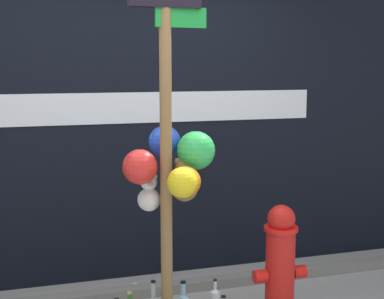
{
  "coord_description": "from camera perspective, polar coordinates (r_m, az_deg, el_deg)",
  "views": [
    {
      "loc": [
        -0.84,
        -2.93,
        1.81
      ],
      "look_at": [
        0.14,
        0.33,
        1.28
      ],
      "focal_mm": 51.79,
      "sensor_mm": 36.0,
      "label": 1
    }
  ],
  "objects": [
    {
      "name": "fire_hydrant",
      "position": [
        3.91,
        9.06,
        -11.73
      ],
      "size": [
        0.38,
        0.23,
        0.86
      ],
      "color": "red",
      "rests_on": "ground_plane"
    },
    {
      "name": "building_wall",
      "position": [
        4.65,
        -6.41,
        6.09
      ],
      "size": [
        10.0,
        0.21,
        3.17
      ],
      "color": "black",
      "rests_on": "ground_plane"
    },
    {
      "name": "litter_0",
      "position": [
        5.01,
        12.18,
        -12.44
      ],
      "size": [
        0.1,
        0.11,
        0.01
      ],
      "primitive_type": "cube",
      "rotation": [
        0.0,
        0.0,
        1.88
      ],
      "color": "#8C99B2",
      "rests_on": "ground_plane"
    },
    {
      "name": "curb_strip",
      "position": [
        4.5,
        -4.82,
        -14.29
      ],
      "size": [
        8.0,
        0.12,
        0.08
      ],
      "primitive_type": "cube",
      "color": "slate",
      "rests_on": "ground_plane"
    },
    {
      "name": "memorial_post",
      "position": [
        3.41,
        -2.15,
        1.21
      ],
      "size": [
        0.59,
        0.55,
        2.49
      ],
      "color": "olive",
      "rests_on": "ground_plane"
    },
    {
      "name": "litter_3",
      "position": [
        4.7,
        -5.31,
        -13.74
      ],
      "size": [
        0.13,
        0.14,
        0.01
      ],
      "primitive_type": "cube",
      "rotation": [
        0.0,
        0.0,
        2.26
      ],
      "color": "silver",
      "rests_on": "ground_plane"
    }
  ]
}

